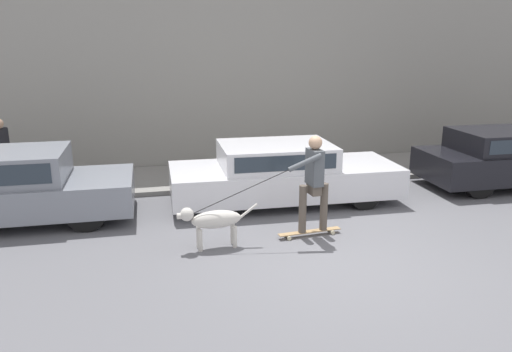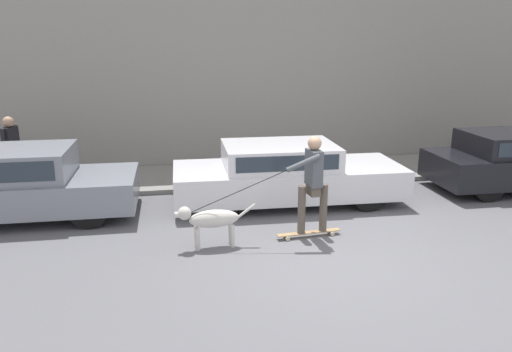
# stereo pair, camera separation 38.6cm
# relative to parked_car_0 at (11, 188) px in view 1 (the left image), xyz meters

# --- Properties ---
(ground_plane) EXTENTS (36.00, 36.00, 0.00)m
(ground_plane) POSITION_rel_parked_car_0_xyz_m (5.09, -2.85, -0.64)
(ground_plane) COLOR slate
(back_wall) EXTENTS (32.00, 0.30, 5.70)m
(back_wall) POSITION_rel_parked_car_0_xyz_m (5.09, 3.37, 2.21)
(back_wall) COLOR gray
(back_wall) RESTS_ON ground_plane
(sidewalk_curb) EXTENTS (30.00, 2.24, 0.10)m
(sidewalk_curb) POSITION_rel_parked_car_0_xyz_m (5.09, 2.08, -0.59)
(sidewalk_curb) COLOR gray
(sidewalk_curb) RESTS_ON ground_plane
(parked_car_0) EXTENTS (4.18, 1.79, 1.31)m
(parked_car_0) POSITION_rel_parked_car_0_xyz_m (0.00, 0.00, 0.00)
(parked_car_0) COLOR black
(parked_car_0) RESTS_ON ground_plane
(parked_car_1) EXTENTS (4.60, 1.87, 1.21)m
(parked_car_1) POSITION_rel_parked_car_0_xyz_m (5.06, 0.00, -0.05)
(parked_car_1) COLOR black
(parked_car_1) RESTS_ON ground_plane
(parked_car_2) EXTENTS (4.00, 1.74, 1.27)m
(parked_car_2) POSITION_rel_parked_car_0_xyz_m (10.33, 0.00, -0.01)
(parked_car_2) COLOR black
(parked_car_2) RESTS_ON ground_plane
(dog) EXTENTS (1.30, 0.33, 0.71)m
(dog) POSITION_rel_parked_car_0_xyz_m (3.35, -2.00, -0.17)
(dog) COLOR beige
(dog) RESTS_ON ground_plane
(skateboarder) EXTENTS (2.62, 0.52, 1.71)m
(skateboarder) POSITION_rel_parked_car_0_xyz_m (5.04, -1.87, 0.35)
(skateboarder) COLOR beige
(skateboarder) RESTS_ON ground_plane
(pedestrian_with_bag) EXTENTS (0.32, 0.64, 1.55)m
(pedestrian_with_bag) POSITION_rel_parked_car_0_xyz_m (-0.51, 1.75, 0.32)
(pedestrian_with_bag) COLOR #3D4760
(pedestrian_with_bag) RESTS_ON sidewalk_curb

